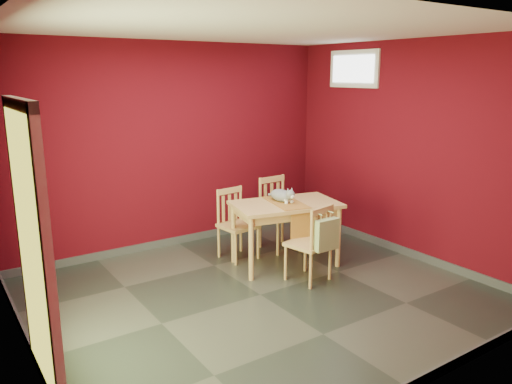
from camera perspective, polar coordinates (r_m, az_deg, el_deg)
ground at (r=5.40m, az=0.49°, el=-11.66°), size 4.50×4.50×0.00m
room_shell at (r=5.38m, az=0.49°, el=-11.17°), size 4.50×4.50×4.50m
doorway at (r=3.85m, az=-24.28°, el=-5.39°), size 0.06×1.01×2.13m
window at (r=7.10m, az=11.09°, el=13.64°), size 0.05×0.90×0.50m
outlet_plate at (r=7.70m, az=1.90°, el=-1.59°), size 0.08×0.02×0.12m
dining_table at (r=6.00m, az=3.41°, el=-2.13°), size 1.38×0.98×0.78m
table_runner at (r=5.90m, az=4.10°, el=-1.98°), size 0.48×0.76×0.36m
chair_far_left at (r=6.30m, az=-2.28°, el=-3.56°), size 0.45×0.45×0.89m
chair_far_right at (r=6.64m, az=2.56°, el=-2.36°), size 0.46×0.46×0.96m
chair_near at (r=5.61m, az=6.34°, el=-5.74°), size 0.49×0.49×0.89m
tote_bag at (r=5.43m, az=8.06°, el=-4.83°), size 0.29×0.18×0.41m
cat at (r=6.02m, az=2.89°, el=-0.13°), size 0.29×0.44×0.20m
picture_frame at (r=7.68m, az=7.84°, el=-2.58°), size 0.17×0.40×0.39m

